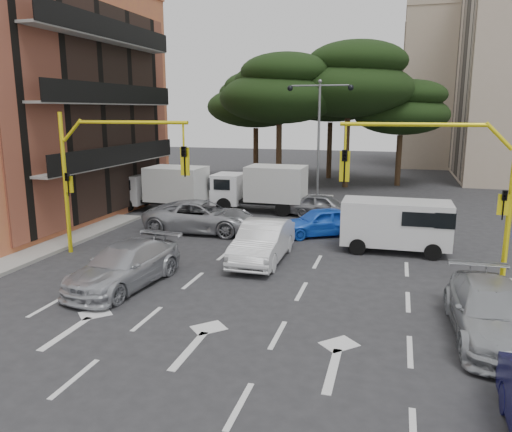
# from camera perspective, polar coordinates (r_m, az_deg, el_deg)

# --- Properties ---
(ground) EXTENTS (120.00, 120.00, 0.00)m
(ground) POSITION_cam_1_polar(r_m,az_deg,el_deg) (17.77, -1.20, -7.99)
(ground) COLOR #28282B
(ground) RESTS_ON ground
(median_strip) EXTENTS (1.40, 6.00, 0.15)m
(median_strip) POSITION_cam_1_polar(r_m,az_deg,el_deg) (32.89, 6.98, 1.46)
(median_strip) COLOR gray
(median_strip) RESTS_ON ground
(apartment_beige_far) EXTENTS (16.20, 12.15, 16.70)m
(apartment_beige_far) POSITION_cam_1_polar(r_m,az_deg,el_deg) (60.53, 24.13, 13.23)
(apartment_beige_far) COLOR tan
(apartment_beige_far) RESTS_ON ground
(pine_left_near) EXTENTS (9.15, 9.15, 10.23)m
(pine_left_near) POSITION_cam_1_polar(r_m,az_deg,el_deg) (38.96, 2.77, 14.32)
(pine_left_near) COLOR #382616
(pine_left_near) RESTS_ON ground
(pine_center) EXTENTS (9.98, 9.98, 11.16)m
(pine_center) POSITION_cam_1_polar(r_m,az_deg,el_deg) (40.15, 10.67, 15.05)
(pine_center) COLOR #382616
(pine_center) RESTS_ON ground
(pine_left_far) EXTENTS (8.32, 8.32, 9.30)m
(pine_left_far) POSITION_cam_1_polar(r_m,az_deg,el_deg) (43.56, 0.04, 13.19)
(pine_left_far) COLOR #382616
(pine_left_far) RESTS_ON ground
(pine_right) EXTENTS (7.49, 7.49, 8.37)m
(pine_right) POSITION_cam_1_polar(r_m,az_deg,el_deg) (41.91, 16.38, 11.80)
(pine_right) COLOR #382616
(pine_right) RESTS_ON ground
(pine_back) EXTENTS (9.15, 9.15, 10.23)m
(pine_back) POSITION_cam_1_polar(r_m,az_deg,el_deg) (45.31, 8.65, 13.89)
(pine_back) COLOR #382616
(pine_back) RESTS_ON ground
(signal_mast_right) EXTENTS (5.79, 0.37, 6.00)m
(signal_mast_right) POSITION_cam_1_polar(r_m,az_deg,el_deg) (18.18, 21.76, 4.23)
(signal_mast_right) COLOR yellow
(signal_mast_right) RESTS_ON ground
(signal_mast_left) EXTENTS (5.79, 0.37, 6.00)m
(signal_mast_left) POSITION_cam_1_polar(r_m,az_deg,el_deg) (21.54, -17.29, 5.65)
(signal_mast_left) COLOR yellow
(signal_mast_left) RESTS_ON ground
(street_lamp_center) EXTENTS (4.16, 0.36, 7.77)m
(street_lamp_center) POSITION_cam_1_polar(r_m,az_deg,el_deg) (32.33, 7.22, 10.83)
(street_lamp_center) COLOR slate
(street_lamp_center) RESTS_ON median_strip
(car_white_hatch) EXTENTS (1.74, 4.93, 1.62)m
(car_white_hatch) POSITION_cam_1_polar(r_m,az_deg,el_deg) (20.38, 0.77, -2.95)
(car_white_hatch) COLOR silver
(car_white_hatch) RESTS_ON ground
(car_blue_compact) EXTENTS (4.34, 3.49, 1.39)m
(car_blue_compact) POSITION_cam_1_polar(r_m,az_deg,el_deg) (24.67, 7.34, -0.66)
(car_blue_compact) COLOR blue
(car_blue_compact) RESTS_ON ground
(car_silver_wagon) EXTENTS (2.64, 5.31, 1.48)m
(car_silver_wagon) POSITION_cam_1_polar(r_m,az_deg,el_deg) (18.15, -14.81, -5.51)
(car_silver_wagon) COLOR #ADAFB5
(car_silver_wagon) RESTS_ON ground
(car_silver_cross_a) EXTENTS (5.80, 2.88, 1.58)m
(car_silver_cross_a) POSITION_cam_1_polar(r_m,az_deg,el_deg) (25.36, -6.24, -0.06)
(car_silver_cross_a) COLOR #9D9FA5
(car_silver_cross_a) RESTS_ON ground
(car_silver_cross_b) EXTENTS (4.17, 2.09, 1.36)m
(car_silver_cross_b) POSITION_cam_1_polar(r_m,az_deg,el_deg) (28.89, 7.77, 1.19)
(car_silver_cross_b) COLOR gray
(car_silver_cross_b) RESTS_ON ground
(car_silver_parked) EXTENTS (2.23, 5.16, 1.48)m
(car_silver_parked) POSITION_cam_1_polar(r_m,az_deg,el_deg) (15.12, 25.35, -9.91)
(car_silver_parked) COLOR #9FA3A7
(car_silver_parked) RESTS_ON ground
(van_white) EXTENTS (4.59, 2.11, 2.29)m
(van_white) POSITION_cam_1_polar(r_m,az_deg,el_deg) (22.51, 15.65, -1.08)
(van_white) COLOR silver
(van_white) RESTS_ON ground
(box_truck_a) EXTENTS (5.66, 2.56, 2.74)m
(box_truck_a) POSITION_cam_1_polar(r_m,az_deg,el_deg) (30.84, -10.71, 3.08)
(box_truck_a) COLOR silver
(box_truck_a) RESTS_ON ground
(box_truck_b) EXTENTS (5.71, 2.44, 2.80)m
(box_truck_b) POSITION_cam_1_polar(r_m,az_deg,el_deg) (30.21, 0.43, 3.16)
(box_truck_b) COLOR white
(box_truck_b) RESTS_ON ground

